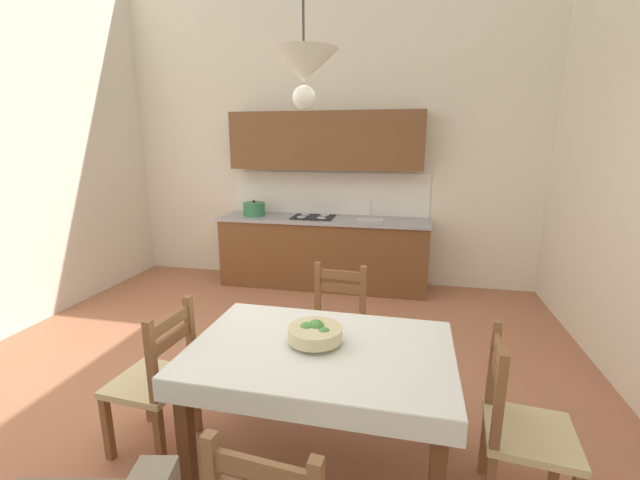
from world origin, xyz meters
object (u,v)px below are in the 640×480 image
kitchen_cabinetry (323,221)px  pendant_lamp (304,68)px  dining_chair_tv_side (156,381)px  dining_chair_kitchen_side (335,331)px  fruit_bowl (315,333)px  dining_table (320,367)px  dining_chair_window_side (521,430)px

kitchen_cabinetry → pendant_lamp: bearing=-80.1°
dining_chair_tv_side → pendant_lamp: bearing=2.3°
dining_chair_kitchen_side → fruit_bowl: size_ratio=3.10×
dining_table → dining_chair_window_side: (1.03, -0.06, -0.19)m
dining_chair_kitchen_side → dining_chair_window_side: (1.09, -0.89, 0.00)m
dining_chair_window_side → dining_chair_kitchen_side: bearing=141.0°
dining_chair_kitchen_side → dining_chair_tv_side: 1.29m
kitchen_cabinetry → fruit_bowl: 3.08m
dining_chair_kitchen_side → kitchen_cabinetry: bearing=103.9°
kitchen_cabinetry → fruit_bowl: kitchen_cabinetry is taller
dining_chair_window_side → pendant_lamp: (-1.11, 0.04, 1.73)m
dining_table → dining_chair_kitchen_side: 0.85m
kitchen_cabinetry → pendant_lamp: (0.54, -3.08, 1.32)m
dining_chair_tv_side → dining_chair_window_side: 2.03m
kitchen_cabinetry → dining_chair_tv_side: (-0.38, -3.11, -0.41)m
dining_chair_window_side → pendant_lamp: 2.05m
kitchen_cabinetry → dining_chair_window_side: size_ratio=2.85×
fruit_bowl → pendant_lamp: size_ratio=0.37×
dining_chair_window_side → kitchen_cabinetry: bearing=117.9°
pendant_lamp → dining_chair_tv_side: bearing=-177.7°
kitchen_cabinetry → fruit_bowl: size_ratio=8.82×
dining_table → dining_chair_tv_side: 1.02m
kitchen_cabinetry → dining_chair_kitchen_side: kitchen_cabinetry is taller
dining_table → pendant_lamp: pendant_lamp is taller
dining_table → dining_chair_kitchen_side: bearing=94.1°
pendant_lamp → dining_chair_kitchen_side: bearing=89.0°
dining_table → dining_chair_tv_side: (-1.00, -0.05, -0.19)m
dining_chair_tv_side → dining_table: bearing=3.1°
dining_table → fruit_bowl: bearing=139.1°
dining_chair_window_side → pendant_lamp: pendant_lamp is taller
dining_chair_tv_side → fruit_bowl: dining_chair_tv_side is taller
kitchen_cabinetry → pendant_lamp: size_ratio=3.29×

